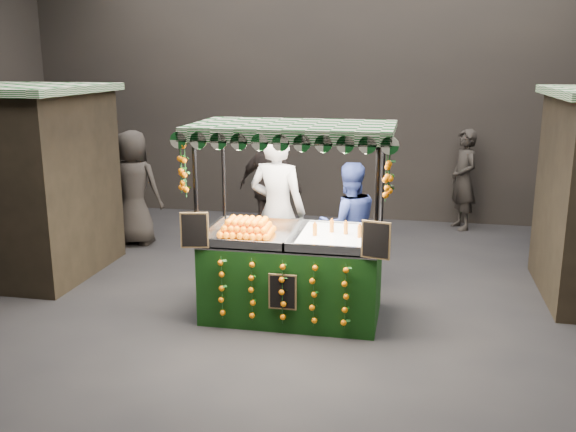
# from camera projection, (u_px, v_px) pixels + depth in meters

# --- Properties ---
(ground) EXTENTS (12.00, 12.00, 0.00)m
(ground) POSITION_uv_depth(u_px,v_px,m) (290.00, 320.00, 7.41)
(ground) COLOR black
(ground) RESTS_ON ground
(market_hall) EXTENTS (12.10, 10.10, 5.05)m
(market_hall) POSITION_uv_depth(u_px,v_px,m) (291.00, 15.00, 6.59)
(market_hall) COLOR black
(market_hall) RESTS_ON ground
(juice_stall) EXTENTS (2.32, 1.37, 2.25)m
(juice_stall) POSITION_uv_depth(u_px,v_px,m) (293.00, 259.00, 7.35)
(juice_stall) COLOR black
(juice_stall) RESTS_ON ground
(vendor_grey) EXTENTS (0.85, 0.65, 2.08)m
(vendor_grey) POSITION_uv_depth(u_px,v_px,m) (278.00, 211.00, 8.18)
(vendor_grey) COLOR gray
(vendor_grey) RESTS_ON ground
(vendor_blue) EXTENTS (0.99, 0.88, 1.67)m
(vendor_blue) POSITION_uv_depth(u_px,v_px,m) (349.00, 226.00, 8.28)
(vendor_blue) COLOR navy
(vendor_blue) RESTS_ON ground
(shopper_0) EXTENTS (0.67, 0.52, 1.62)m
(shopper_0) POSITION_uv_depth(u_px,v_px,m) (60.00, 197.00, 10.06)
(shopper_0) COLOR black
(shopper_0) RESTS_ON ground
(shopper_2) EXTENTS (1.19, 0.74, 1.88)m
(shopper_2) POSITION_uv_depth(u_px,v_px,m) (270.00, 187.00, 10.21)
(shopper_2) COLOR black
(shopper_2) RESTS_ON ground
(shopper_3) EXTENTS (1.20, 1.13, 1.62)m
(shopper_3) POSITION_uv_depth(u_px,v_px,m) (566.00, 198.00, 9.99)
(shopper_3) COLOR black
(shopper_3) RESTS_ON ground
(shopper_4) EXTENTS (0.92, 0.62, 1.85)m
(shopper_4) POSITION_uv_depth(u_px,v_px,m) (133.00, 188.00, 10.22)
(shopper_4) COLOR #292421
(shopper_4) RESTS_ON ground
(shopper_6) EXTENTS (0.64, 0.76, 1.77)m
(shopper_6) POSITION_uv_depth(u_px,v_px,m) (464.00, 180.00, 11.15)
(shopper_6) COLOR black
(shopper_6) RESTS_ON ground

